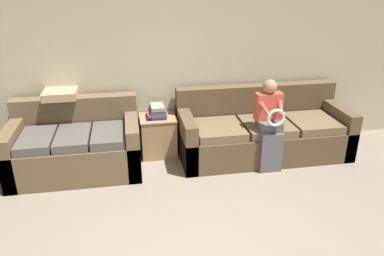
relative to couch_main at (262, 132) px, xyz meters
name	(u,v)px	position (x,y,z in m)	size (l,w,h in m)	color
wall_back	(165,60)	(-1.26, 0.49, 0.95)	(7.04, 0.06, 2.55)	#BCB293
couch_main	(262,132)	(0.00, 0.00, 0.00)	(2.30, 0.93, 0.91)	brown
couch_side	(76,147)	(-2.48, -0.04, 0.00)	(1.58, 0.94, 0.88)	brown
child_left_seated	(270,122)	(-0.06, -0.39, 0.31)	(0.34, 0.38, 1.15)	#56565B
side_shelf	(158,135)	(-1.42, 0.22, -0.03)	(0.49, 0.44, 0.56)	#9E7A51
book_stack	(158,111)	(-1.42, 0.22, 0.32)	(0.25, 0.31, 0.17)	#33569E
throw_pillow	(61,94)	(-2.64, 0.30, 0.61)	(0.42, 0.42, 0.10)	tan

